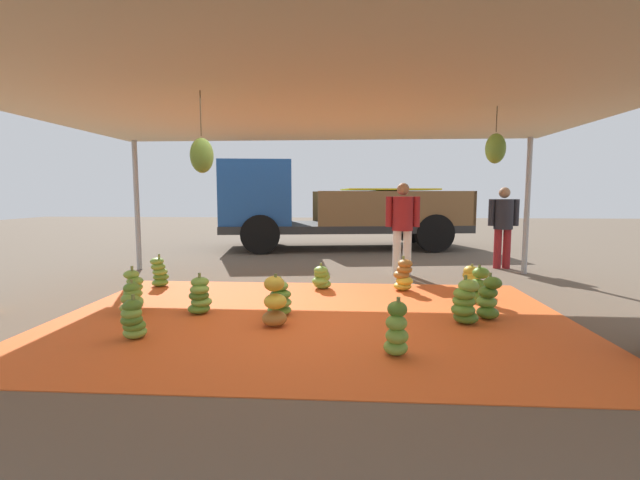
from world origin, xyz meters
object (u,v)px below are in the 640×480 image
banana_bunch_9 (131,299)px  worker_1 (403,222)px  banana_bunch_5 (200,297)px  banana_bunch_10 (134,289)px  banana_bunch_3 (404,276)px  banana_bunch_6 (159,273)px  banana_bunch_7 (275,303)px  banana_bunch_8 (133,321)px  banana_bunch_4 (479,286)px  worker_0 (503,221)px  banana_bunch_13 (396,331)px  banana_bunch_1 (322,278)px  banana_bunch_2 (488,299)px  banana_bunch_11 (471,280)px  cargo_truck_main (331,206)px  banana_bunch_12 (465,303)px  banana_bunch_0 (280,299)px

banana_bunch_9 → worker_1: worker_1 is taller
banana_bunch_5 → banana_bunch_10: bearing=160.5°
banana_bunch_3 → banana_bunch_6: bearing=178.8°
banana_bunch_7 → banana_bunch_8: bearing=-158.3°
banana_bunch_7 → banana_bunch_9: banana_bunch_7 is taller
banana_bunch_4 → worker_0: worker_0 is taller
banana_bunch_13 → worker_0: worker_0 is taller
banana_bunch_1 → banana_bunch_13: size_ratio=0.75×
banana_bunch_7 → banana_bunch_3: bearing=48.8°
banana_bunch_3 → banana_bunch_7: bearing=-131.2°
banana_bunch_2 → banana_bunch_13: size_ratio=1.01×
banana_bunch_3 → banana_bunch_9: (-3.62, -1.54, -0.05)m
banana_bunch_3 → banana_bunch_5: banana_bunch_3 is taller
banana_bunch_3 → worker_1: size_ratio=0.32×
banana_bunch_1 → banana_bunch_5: bearing=-133.3°
banana_bunch_5 → banana_bunch_13: 2.68m
banana_bunch_2 → worker_0: (1.44, 3.76, 0.72)m
banana_bunch_3 → worker_1: bearing=84.3°
banana_bunch_10 → worker_0: bearing=29.2°
banana_bunch_6 → banana_bunch_1: bearing=-0.7°
banana_bunch_8 → banana_bunch_10: bearing=116.6°
banana_bunch_8 → banana_bunch_11: (4.13, 2.45, -0.00)m
worker_1 → banana_bunch_13: bearing=-97.5°
banana_bunch_4 → worker_0: (1.31, 2.94, 0.73)m
banana_bunch_9 → worker_1: 4.84m
banana_bunch_6 → cargo_truck_main: bearing=64.2°
cargo_truck_main → worker_0: bearing=-41.3°
banana_bunch_10 → cargo_truck_main: (2.43, 6.60, 0.95)m
banana_bunch_13 → cargo_truck_main: 8.39m
banana_bunch_3 → worker_1: 1.60m
banana_bunch_9 → worker_0: size_ratio=0.26×
banana_bunch_11 → worker_0: 2.76m
banana_bunch_4 → banana_bunch_13: 2.54m
banana_bunch_6 → banana_bunch_8: 2.73m
banana_bunch_8 → worker_0: worker_0 is taller
banana_bunch_4 → worker_0: size_ratio=0.32×
banana_bunch_2 → banana_bunch_5: bearing=-179.8°
banana_bunch_12 → banana_bunch_13: 1.40m
banana_bunch_13 → banana_bunch_10: bearing=153.6°
banana_bunch_3 → banana_bunch_9: bearing=-156.9°
banana_bunch_6 → banana_bunch_13: bearing=-39.1°
banana_bunch_7 → banana_bunch_12: size_ratio=1.05×
banana_bunch_1 → banana_bunch_11: banana_bunch_11 is taller
banana_bunch_7 → banana_bunch_1: bearing=78.2°
banana_bunch_2 → banana_bunch_4: bearing=81.4°
banana_bunch_3 → banana_bunch_11: (1.02, -0.06, -0.04)m
banana_bunch_8 → worker_1: bearing=50.3°
banana_bunch_6 → banana_bunch_5: bearing=-52.2°
banana_bunch_6 → banana_bunch_9: 1.66m
banana_bunch_0 → worker_0: (4.00, 3.78, 0.76)m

